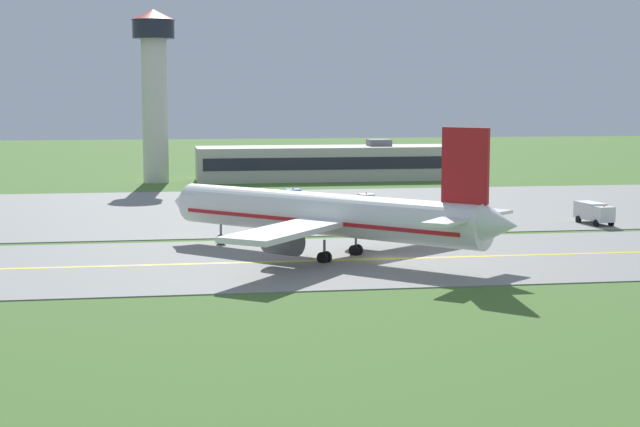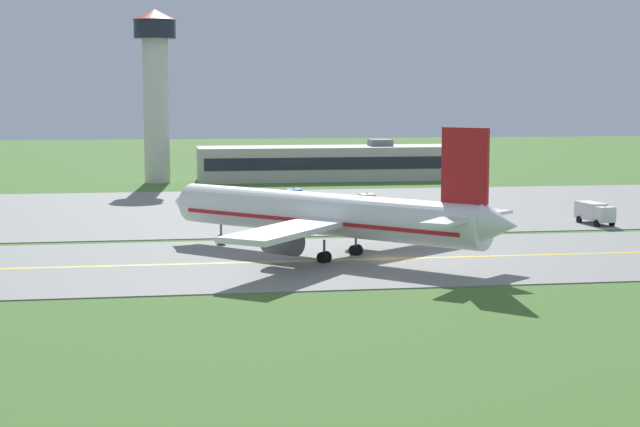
# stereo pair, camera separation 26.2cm
# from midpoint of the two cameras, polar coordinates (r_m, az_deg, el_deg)

# --- Properties ---
(ground_plane) EXTENTS (500.00, 500.00, 0.00)m
(ground_plane) POSITION_cam_midpoint_polar(r_m,az_deg,el_deg) (94.56, 3.81, -2.65)
(ground_plane) COLOR #47702D
(taxiway_strip) EXTENTS (240.00, 28.00, 0.10)m
(taxiway_strip) POSITION_cam_midpoint_polar(r_m,az_deg,el_deg) (94.55, 3.82, -2.62)
(taxiway_strip) COLOR gray
(taxiway_strip) RESTS_ON ground
(apron_pad) EXTENTS (140.00, 52.00, 0.10)m
(apron_pad) POSITION_cam_midpoint_polar(r_m,az_deg,el_deg) (137.31, 4.07, 0.35)
(apron_pad) COLOR gray
(apron_pad) RESTS_ON ground
(taxiway_centreline) EXTENTS (220.00, 0.60, 0.01)m
(taxiway_centreline) POSITION_cam_midpoint_polar(r_m,az_deg,el_deg) (94.54, 3.82, -2.59)
(taxiway_centreline) COLOR yellow
(taxiway_centreline) RESTS_ON taxiway_strip
(airplane_lead) EXTENTS (31.25, 31.21, 12.70)m
(airplane_lead) POSITION_cam_midpoint_polar(r_m,az_deg,el_deg) (94.86, 0.50, -0.09)
(airplane_lead) COLOR white
(airplane_lead) RESTS_ON ground
(service_truck_baggage) EXTENTS (2.56, 6.48, 2.59)m
(service_truck_baggage) POSITION_cam_midpoint_polar(r_m,az_deg,el_deg) (137.29, -1.35, 0.84)
(service_truck_baggage) COLOR #264CA5
(service_truck_baggage) RESTS_ON ground
(service_truck_fuel) EXTENTS (6.57, 2.83, 2.59)m
(service_truck_fuel) POSITION_cam_midpoint_polar(r_m,az_deg,el_deg) (132.56, 3.25, 0.62)
(service_truck_fuel) COLOR silver
(service_truck_fuel) RESTS_ON ground
(service_truck_catering) EXTENTS (2.93, 6.21, 2.60)m
(service_truck_catering) POSITION_cam_midpoint_polar(r_m,az_deg,el_deg) (123.58, 15.40, 0.08)
(service_truck_catering) COLOR silver
(service_truck_catering) RESTS_ON ground
(terminal_building) EXTENTS (47.12, 11.00, 7.22)m
(terminal_building) POSITION_cam_midpoint_polar(r_m,az_deg,el_deg) (180.75, 0.57, 2.89)
(terminal_building) COLOR beige
(terminal_building) RESTS_ON ground
(control_tower) EXTENTS (7.60, 7.60, 29.83)m
(control_tower) POSITION_cam_midpoint_polar(r_m,az_deg,el_deg) (177.00, -9.28, 7.50)
(control_tower) COLOR silver
(control_tower) RESTS_ON ground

